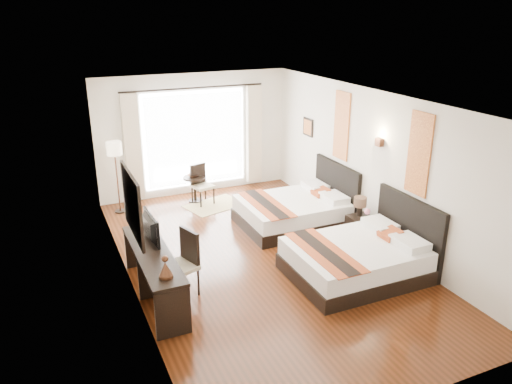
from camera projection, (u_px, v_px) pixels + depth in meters
name	position (u px, v px, depth m)	size (l,w,h in m)	color
floor	(262.00, 259.00, 8.77)	(4.50, 7.50, 0.01)	#37190A
ceiling	(262.00, 100.00, 7.81)	(4.50, 7.50, 0.02)	white
wall_headboard	(373.00, 167.00, 9.15)	(0.01, 7.50, 2.80)	silver
wall_desk	(125.00, 204.00, 7.43)	(0.01, 7.50, 2.80)	silver
wall_window	(194.00, 135.00, 11.50)	(4.50, 0.01, 2.80)	silver
wall_entry	(415.00, 294.00, 5.08)	(4.50, 0.01, 2.80)	silver
window_glass	(195.00, 139.00, 11.52)	(2.40, 0.02, 2.20)	white
sheer_curtain	(196.00, 140.00, 11.47)	(2.30, 0.02, 2.10)	white
drape_left	(133.00, 148.00, 10.89)	(0.35, 0.14, 2.35)	beige
drape_right	(254.00, 135.00, 12.00)	(0.35, 0.14, 2.35)	beige
art_panel_near	(419.00, 154.00, 7.96)	(0.03, 0.50, 1.35)	maroon
art_panel_far	(342.00, 126.00, 9.88)	(0.03, 0.50, 1.35)	maroon
wall_sconce	(379.00, 142.00, 8.78)	(0.10, 0.14, 0.14)	#462819
mirror_frame	(132.00, 204.00, 7.00)	(0.04, 1.25, 0.95)	black
mirror_glass	(134.00, 204.00, 7.01)	(0.01, 1.12, 0.82)	white
bed_near	(360.00, 257.00, 8.14)	(2.14, 1.67, 1.21)	black
bed_far	(296.00, 210.00, 10.07)	(2.10, 1.63, 1.18)	black
nightstand	(362.00, 230.00, 9.27)	(0.43, 0.53, 0.51)	black
table_lamp	(360.00, 203.00, 9.20)	(0.24, 0.24, 0.38)	black
vase	(367.00, 218.00, 9.04)	(0.12, 0.12, 0.13)	black
console_desk	(154.00, 275.00, 7.49)	(0.50, 2.20, 0.76)	black
television	(147.00, 228.00, 7.64)	(0.75, 0.10, 0.43)	black
bronze_figurine	(165.00, 268.00, 6.61)	(0.19, 0.19, 0.29)	#462819
desk_chair	(181.00, 276.00, 7.57)	(0.61, 0.61, 1.03)	#BDB191
floor_lamp	(115.00, 153.00, 10.33)	(0.31, 0.31, 1.56)	black
side_table	(195.00, 189.00, 11.28)	(0.51, 0.51, 0.59)	black
fruit_bowl	(193.00, 176.00, 11.15)	(0.23, 0.23, 0.06)	#49291A
window_chair	(202.00, 192.00, 11.17)	(0.50, 0.50, 0.89)	#BDB191
jute_rug	(215.00, 205.00, 11.14)	(1.23, 0.84, 0.01)	tan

